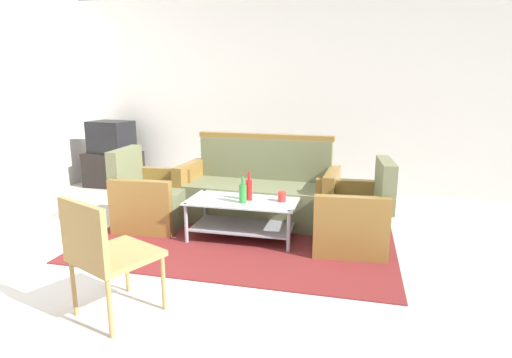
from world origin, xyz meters
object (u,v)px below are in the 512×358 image
Objects in this scene: armchair_left at (151,200)px; tv_stand at (114,169)px; bottle_red at (249,189)px; cup at (282,197)px; armchair_right at (353,218)px; coffee_table at (243,213)px; bottle_green at (243,193)px; wicker_chair at (104,249)px; couch at (259,193)px; television at (111,137)px.

armchair_left is 2.12m from tv_stand.
cup is at bearing 3.76° from bottle_red.
armchair_right is 1.08m from coffee_table.
bottle_red is 3.12m from tv_stand.
bottle_green is 0.39m from cup.
bottle_red is (0.06, 0.01, 0.25)m from coffee_table.
wicker_chair is at bearing 132.68° from armchair_right.
couch is 1.66× the size of coffee_table.
armchair_left is at bearing 141.74° from television.
cup is (0.39, -0.62, 0.14)m from couch.
armchair_right is 3.99m from tv_stand.
bottle_green is (1.13, -0.25, 0.22)m from armchair_left.
bottle_red is at bearing 97.56° from couch.
cup is (0.33, 0.02, -0.06)m from bottle_red.
couch is 0.65m from coffee_table.
bottle_red is 0.34m from cup.
armchair_right reaches higher than coffee_table.
television is (-2.55, 1.05, 0.44)m from couch.
tv_stand is 1.21× the size of television.
tv_stand reaches higher than cup.
armchair_right is at bearing 1.93° from coffee_table.
couch is 0.75m from cup.
tv_stand is (-3.63, 1.66, -0.03)m from armchair_right.
coffee_table is 3.78× the size of bottle_red.
cup is (0.39, 0.03, 0.19)m from coffee_table.
armchair_left is at bearing 175.42° from cup.
cup is at bearing 81.68° from armchair_left.
couch is 2.80m from television.
bottle_red is (1.17, -0.14, 0.23)m from armchair_left.
cup is 3.39m from tv_stand.
tv_stand is (-1.44, 1.55, -0.03)m from armchair_left.
armchair_left is 1.06× the size of tv_stand.
armchair_left is 2.92× the size of bottle_red.
armchair_right is 0.71m from cup.
wicker_chair is at bearing -106.30° from coffee_table.
armchair_right is at bearing 164.20° from television.
tv_stand is at bearing -140.77° from armchair_left.
armchair_left is 0.77× the size of coffee_table.
television is at bearing 60.96° from armchair_right.
tv_stand is (-2.58, 1.80, -0.25)m from bottle_green.
television is (0.00, 0.00, 0.50)m from tv_stand.
armchair_left is 2.17m from television.
wicker_chair reaches higher than cup.
armchair_left is 1.51m from cup.
coffee_table is 1.73m from wicker_chair.
tv_stand is at bearing 147.03° from bottle_red.
armchair_right is 0.77× the size of coffee_table.
couch is at bearing 94.86° from bottle_red.
armchair_right is at bearing 71.00° from wicker_chair.
armchair_right reaches higher than bottle_red.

